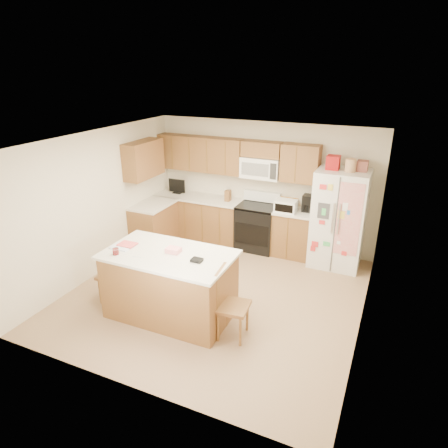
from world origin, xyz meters
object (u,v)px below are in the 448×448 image
at_px(windsor_chair_right, 231,306).
at_px(windsor_chair_back, 186,270).
at_px(stove, 257,226).
at_px(island, 170,284).
at_px(refrigerator, 339,218).
at_px(windsor_chair_left, 114,275).

bearing_deg(windsor_chair_right, windsor_chair_back, 147.25).
distance_m(stove, island, 2.75).
relative_size(windsor_chair_back, windsor_chair_right, 0.92).
xyz_separation_m(refrigerator, windsor_chair_back, (-2.02, -2.06, -0.48)).
bearing_deg(stove, island, -97.91).
distance_m(refrigerator, island, 3.32).
xyz_separation_m(island, windsor_chair_right, (1.02, -0.10, -0.03)).
relative_size(island, windsor_chair_left, 1.92).
xyz_separation_m(refrigerator, island, (-1.95, -2.66, -0.41)).
height_order(stove, windsor_chair_right, stove).
bearing_deg(island, windsor_chair_left, -178.54).
bearing_deg(windsor_chair_right, island, 174.34).
bearing_deg(refrigerator, windsor_chair_right, -108.62).
height_order(refrigerator, windsor_chair_left, refrigerator).
relative_size(windsor_chair_left, windsor_chair_right, 0.95).
bearing_deg(windsor_chair_left, refrigerator, 42.33).
xyz_separation_m(windsor_chair_back, windsor_chair_right, (1.09, -0.70, 0.04)).
bearing_deg(stove, refrigerator, -2.30).
height_order(windsor_chair_left, windsor_chair_back, windsor_chair_left).
relative_size(windsor_chair_left, windsor_chair_back, 1.04).
bearing_deg(refrigerator, windsor_chair_back, -134.45).
xyz_separation_m(stove, windsor_chair_back, (-0.45, -2.12, -0.04)).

